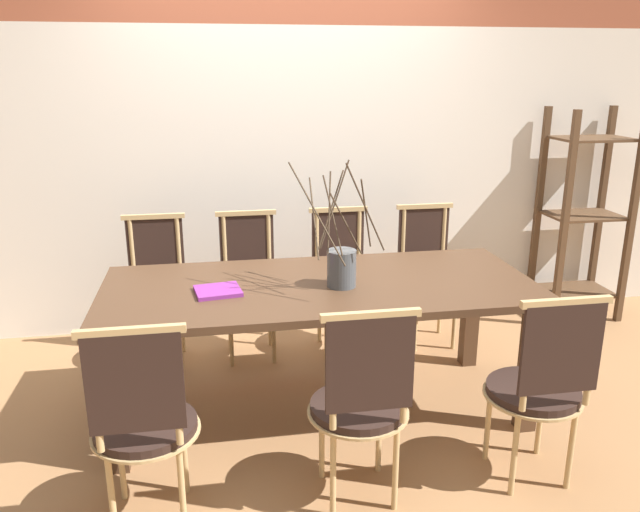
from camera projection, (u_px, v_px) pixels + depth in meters
name	position (u px, v px, depth m)	size (l,w,h in m)	color
ground_plane	(320.00, 408.00, 3.47)	(16.00, 16.00, 0.00)	#9E7047
wall_rear	(287.00, 101.00, 4.26)	(12.00, 0.06, 3.20)	silver
dining_table	(320.00, 300.00, 3.29)	(2.25, 0.97, 0.73)	#4C3321
chair_near_leftend	(143.00, 419.00, 2.45)	(0.44, 0.44, 0.93)	black
chair_near_left	(361.00, 399.00, 2.59)	(0.44, 0.44, 0.93)	black
chair_near_center	(540.00, 383.00, 2.73)	(0.44, 0.44, 0.93)	black
chair_far_leftend	(157.00, 287.00, 3.92)	(0.44, 0.44, 0.93)	black
chair_far_left	(249.00, 282.00, 4.02)	(0.44, 0.44, 0.93)	black
chair_far_center	(341.00, 277.00, 4.12)	(0.44, 0.44, 0.93)	black
chair_far_right	(428.00, 272.00, 4.22)	(0.44, 0.44, 0.93)	black
vase_centerpiece	(341.00, 265.00, 3.19)	(0.48, 0.41, 0.67)	#4C5156
book_stack	(218.00, 291.00, 3.12)	(0.25, 0.23, 0.02)	#842D8C
shelving_rack	(583.00, 216.00, 4.58)	(0.56, 0.42, 1.55)	#513823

